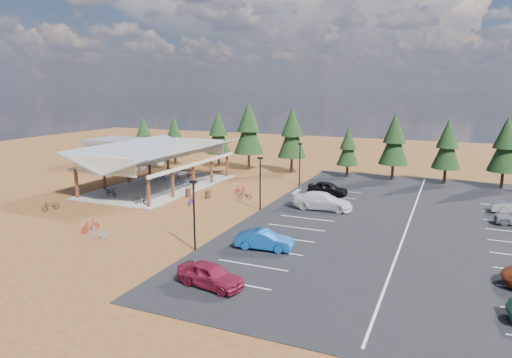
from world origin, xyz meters
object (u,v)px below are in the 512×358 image
(car_4, at_px, (328,188))
(bike_16, at_px, (245,195))
(lamp_post_2, at_px, (300,161))
(bike_2, at_px, (159,177))
(bike_13, at_px, (99,233))
(bike_3, at_px, (174,173))
(bike_11, at_px, (90,226))
(outbuilding, at_px, (125,151))
(bike_5, at_px, (170,186))
(bike_15, at_px, (240,189))
(car_3, at_px, (323,201))
(bike_6, at_px, (177,182))
(bike_14, at_px, (191,200))
(bike_1, at_px, (146,182))
(bike_8, at_px, (51,206))
(car_0, at_px, (210,275))
(lamp_post_1, at_px, (260,180))
(bike_pavilion, at_px, (159,155))
(bike_7, at_px, (191,174))
(car_1, at_px, (264,240))
(trash_bin_1, at_px, (208,194))
(bike_4, at_px, (141,199))
(bike_0, at_px, (111,192))
(trash_bin_0, at_px, (188,193))
(lamp_post_0, at_px, (194,211))

(car_4, bearing_deg, bike_16, 129.56)
(lamp_post_2, xyz_separation_m, bike_16, (-3.23, -8.57, -2.56))
(bike_16, xyz_separation_m, car_4, (7.60, 5.14, 0.36))
(bike_2, bearing_deg, bike_13, -164.80)
(bike_3, distance_m, bike_11, 22.47)
(outbuilding, bearing_deg, bike_13, -54.07)
(bike_2, distance_m, bike_3, 2.27)
(bike_5, relative_size, bike_15, 1.00)
(bike_16, height_order, car_3, car_3)
(lamp_post_2, xyz_separation_m, bike_6, (-13.23, -6.11, -2.42))
(lamp_post_2, height_order, bike_5, lamp_post_2)
(bike_14, height_order, bike_15, bike_15)
(bike_1, bearing_deg, lamp_post_2, -74.16)
(bike_8, xyz_separation_m, car_0, (22.35, -8.88, 0.31))
(lamp_post_1, height_order, bike_6, lamp_post_1)
(bike_pavilion, bearing_deg, bike_5, -32.41)
(bike_7, distance_m, bike_13, 24.01)
(bike_11, distance_m, bike_15, 18.08)
(bike_pavilion, height_order, bike_2, bike_pavilion)
(bike_pavilion, relative_size, bike_5, 12.79)
(bike_16, xyz_separation_m, car_1, (7.76, -13.28, 0.31))
(trash_bin_1, xyz_separation_m, bike_4, (-4.98, -4.86, 0.11))
(lamp_post_1, xyz_separation_m, bike_14, (-7.13, -0.84, -2.54))
(lamp_post_1, bearing_deg, bike_13, -122.22)
(bike_0, distance_m, car_4, 23.37)
(bike_pavilion, xyz_separation_m, bike_2, (-2.13, 2.76, -3.29))
(car_1, bearing_deg, trash_bin_1, 37.31)
(trash_bin_1, bearing_deg, trash_bin_0, -175.50)
(lamp_post_2, distance_m, bike_8, 27.29)
(bike_15, bearing_deg, bike_3, 9.97)
(lamp_post_0, bearing_deg, bike_13, -174.02)
(bike_6, distance_m, car_4, 17.80)
(bike_1, xyz_separation_m, bike_6, (3.39, 1.48, -0.03))
(trash_bin_0, bearing_deg, car_1, -40.51)
(bike_15, xyz_separation_m, car_1, (9.34, -15.46, 0.28))
(lamp_post_1, bearing_deg, trash_bin_1, 163.30)
(lamp_post_1, xyz_separation_m, trash_bin_0, (-9.20, 1.88, -2.53))
(lamp_post_1, height_order, bike_15, lamp_post_1)
(bike_1, height_order, car_4, car_4)
(bike_11, distance_m, bike_16, 16.59)
(bike_0, distance_m, bike_7, 12.24)
(car_3, bearing_deg, bike_15, 71.71)
(car_3, bearing_deg, trash_bin_0, 90.95)
(bike_14, bearing_deg, car_1, -47.02)
(car_4, bearing_deg, car_0, -175.23)
(bike_11, distance_m, car_4, 24.86)
(trash_bin_1, bearing_deg, bike_3, 140.33)
(lamp_post_0, height_order, bike_14, lamp_post_0)
(bike_8, bearing_deg, car_3, 36.36)
(trash_bin_1, xyz_separation_m, bike_13, (-1.22, -14.91, 0.08))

